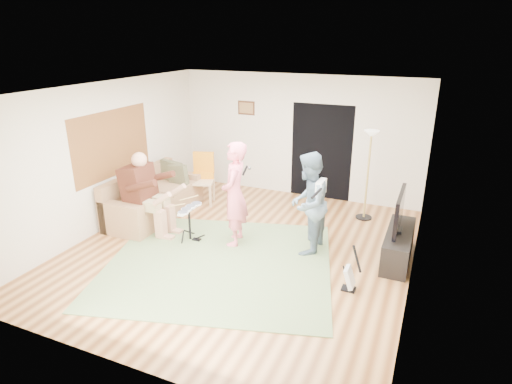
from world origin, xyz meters
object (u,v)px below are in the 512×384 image
Objects in this scene: television at (399,211)px; singer at (235,194)px; sofa at (151,201)px; torchiere_lamp at (369,159)px; drum_kit at (190,225)px; dining_chair at (204,186)px; tv_cabinet at (398,245)px; guitarist at (308,204)px; guitar_spare at (350,277)px.

singer is at bearing -168.89° from television.
singer is at bearing -11.74° from sofa.
drum_kit is at bearing -140.68° from torchiere_lamp.
singer is 2.13m from dining_chair.
television is at bearing 1.02° from sofa.
torchiere_lamp is (2.70, 2.21, 0.94)m from drum_kit.
torchiere_lamp reaches higher than tv_cabinet.
torchiere_lamp is 1.70m from television.
drum_kit is at bearing -86.68° from dining_chair.
television is (4.75, 0.08, 0.55)m from sofa.
guitarist is 1.65× the size of television.
torchiere_lamp is at bearing 95.63° from guitar_spare.
guitar_spare is at bearing -113.69° from tv_cabinet.
tv_cabinet is (0.53, 1.22, 0.04)m from guitar_spare.
torchiere_lamp reaches higher than television.
singer is at bearing 14.98° from drum_kit.
drum_kit is at bearing 170.77° from guitar_spare.
torchiere_lamp is (-0.27, 2.69, 1.02)m from guitar_spare.
tv_cabinet is at bearing 102.18° from guitarist.
sofa is 1.60× the size of tv_cabinet.
drum_kit is 0.59× the size of dining_chair.
tv_cabinet is (1.46, 0.31, -0.61)m from guitarist.
guitar_spare is at bearing -111.68° from television.
guitar_spare reaches higher than drum_kit.
singer reaches higher than guitar_spare.
dining_chair is (-1.46, 1.45, -0.52)m from singer.
torchiere_lamp is (1.90, 2.00, 0.31)m from singer.
dining_chair reaches higher than drum_kit.
torchiere_lamp is 1.62× the size of dining_chair.
sofa is at bearing 165.14° from guitar_spare.
dining_chair is 0.79× the size of tv_cabinet.
drum_kit is 0.62× the size of television.
torchiere_lamp is at bearing 21.33° from sofa.
television is (3.45, 0.73, 0.57)m from drum_kit.
singer is 1.26m from guitarist.
television is (1.41, 0.31, -0.01)m from guitarist.
singer is 2.83m from tv_cabinet.
sofa is at bearing -178.98° from television.
guitar_spare is 0.66× the size of dining_chair.
television is at bearing -31.20° from dining_chair.
sofa is at bearing 153.43° from drum_kit.
dining_chair is (-2.70, 1.24, -0.47)m from guitarist.
singer is at bearing -133.58° from torchiere_lamp.
dining_chair is 1.06× the size of television.
sofa is at bearing -93.45° from guitarist.
sofa is 3.46× the size of drum_kit.
guitar_spare is (2.97, -0.48, -0.08)m from drum_kit.
dining_chair is 4.24m from television.
sofa is 2.03× the size of dining_chair.
guitar_spare is at bearing 57.63° from singer.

